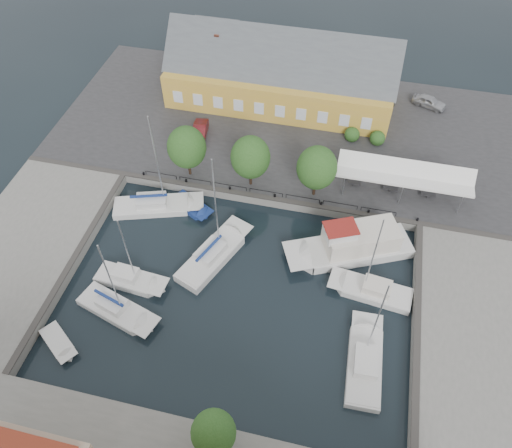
{
  "coord_description": "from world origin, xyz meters",
  "views": [
    {
      "loc": [
        7.52,
        -26.16,
        39.72
      ],
      "look_at": [
        0.0,
        6.0,
        1.5
      ],
      "focal_mm": 35.0,
      "sensor_mm": 36.0,
      "label": 1
    }
  ],
  "objects": [
    {
      "name": "north_quay",
      "position": [
        0.0,
        23.0,
        0.5
      ],
      "size": [
        56.0,
        26.0,
        1.0
      ],
      "primitive_type": "cube",
      "color": "#2D2D30",
      "rests_on": "ground"
    },
    {
      "name": "east_quay",
      "position": [
        22.0,
        -2.0,
        0.5
      ],
      "size": [
        12.0,
        24.0,
        1.0
      ],
      "primitive_type": "cube",
      "color": "slate",
      "rests_on": "ground"
    },
    {
      "name": "car_red",
      "position": [
        -9.86,
        18.5,
        1.74
      ],
      "size": [
        2.24,
        4.7,
        1.49
      ],
      "primitive_type": "imported",
      "rotation": [
        0.0,
        0.0,
        0.15
      ],
      "color": "maroon",
      "rests_on": "north_quay"
    },
    {
      "name": "west_quay",
      "position": [
        -22.0,
        -2.0,
        0.5
      ],
      "size": [
        12.0,
        24.0,
        1.0
      ],
      "primitive_type": "cube",
      "color": "slate",
      "rests_on": "ground"
    },
    {
      "name": "west_boat_d",
      "position": [
        -10.21,
        -5.96,
        0.27
      ],
      "size": [
        8.35,
        4.64,
        10.89
      ],
      "color": "silver",
      "rests_on": "ground"
    },
    {
      "name": "trawler",
      "position": [
        9.95,
        5.83,
        1.02
      ],
      "size": [
        13.06,
        8.72,
        5.0
      ],
      "color": "silver",
      "rests_on": "ground"
    },
    {
      "name": "west_boat_c",
      "position": [
        -10.31,
        -2.62,
        0.26
      ],
      "size": [
        7.23,
        2.81,
        9.75
      ],
      "color": "silver",
      "rests_on": "ground"
    },
    {
      "name": "center_sailboat",
      "position": [
        -3.37,
        1.97,
        0.36
      ],
      "size": [
        6.09,
        9.72,
        12.95
      ],
      "color": "silver",
      "rests_on": "ground"
    },
    {
      "name": "quay_trees",
      "position": [
        -2.0,
        12.0,
        4.88
      ],
      "size": [
        18.2,
        4.2,
        6.3
      ],
      "color": "black",
      "rests_on": "north_quay"
    },
    {
      "name": "east_boat_b",
      "position": [
        12.25,
        1.38,
        0.26
      ],
      "size": [
        8.06,
        3.47,
        10.76
      ],
      "color": "silver",
      "rests_on": "ground"
    },
    {
      "name": "ground",
      "position": [
        0.0,
        0.0,
        0.0
      ],
      "size": [
        140.0,
        140.0,
        0.0
      ],
      "primitive_type": "plane",
      "color": "black",
      "rests_on": "ground"
    },
    {
      "name": "launch_sw",
      "position": [
        -13.87,
        -10.12,
        0.09
      ],
      "size": [
        4.42,
        3.8,
        0.98
      ],
      "color": "silver",
      "rests_on": "ground"
    },
    {
      "name": "launch_nw",
      "position": [
        -7.68,
        7.99,
        0.09
      ],
      "size": [
        5.31,
        4.09,
        0.88
      ],
      "color": "navy",
      "rests_on": "ground"
    },
    {
      "name": "east_boat_c",
      "position": [
        12.19,
        -5.93,
        0.26
      ],
      "size": [
        3.06,
        8.9,
        11.17
      ],
      "color": "silver",
      "rests_on": "ground"
    },
    {
      "name": "warehouse",
      "position": [
        -2.6,
        28.36,
        4.43
      ],
      "size": [
        28.56,
        14.0,
        9.55
      ],
      "color": "gold",
      "rests_on": "north_quay"
    },
    {
      "name": "west_boat_a",
      "position": [
        -11.29,
        7.02,
        0.27
      ],
      "size": [
        9.99,
        5.6,
        12.73
      ],
      "color": "silver",
      "rests_on": "ground"
    },
    {
      "name": "quay_edge_fittings",
      "position": [
        0.02,
        4.75,
        1.06
      ],
      "size": [
        56.0,
        24.72,
        0.4
      ],
      "color": "#383533",
      "rests_on": "north_quay"
    },
    {
      "name": "tent_canopy",
      "position": [
        14.0,
        14.5,
        3.68
      ],
      "size": [
        14.0,
        4.0,
        2.83
      ],
      "color": "white",
      "rests_on": "north_quay"
    },
    {
      "name": "car_silver",
      "position": [
        16.94,
        31.03,
        1.73
      ],
      "size": [
        4.59,
        3.09,
        1.45
      ],
      "primitive_type": "imported",
      "rotation": [
        0.0,
        0.0,
        1.22
      ],
      "color": "#AFB1B7",
      "rests_on": "north_quay"
    }
  ]
}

